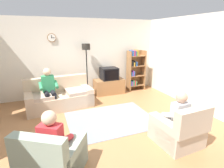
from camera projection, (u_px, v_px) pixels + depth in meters
ground_plane at (108, 125)px, 4.34m from camera, size 12.00×12.00×0.00m
back_wall_assembly at (83, 57)px, 6.35m from camera, size 6.20×0.17×2.70m
right_wall at (202, 64)px, 4.97m from camera, size 0.12×5.80×2.70m
couch at (60, 97)px, 5.32m from camera, size 1.98×1.06×0.90m
tv_stand at (109, 86)px, 6.58m from camera, size 1.10×0.56×0.54m
tv at (109, 74)px, 6.43m from camera, size 0.60×0.49×0.44m
bookshelf at (135, 69)px, 6.88m from camera, size 0.68×0.36×1.58m
floor_lamp at (86, 55)px, 6.07m from camera, size 0.28×0.28×1.85m
armchair_near_window at (53, 160)px, 2.73m from camera, size 1.15×1.17×0.90m
armchair_near_bookshelf at (178, 131)px, 3.55m from camera, size 0.85×0.92×0.90m
area_rug at (111, 119)px, 4.61m from camera, size 2.20×1.70×0.01m
person_on_couch at (49, 87)px, 5.02m from camera, size 0.54×0.56×1.24m
person_in_left_armchair at (55, 139)px, 2.72m from camera, size 0.61×0.64×1.12m
person_in_right_armchair at (176, 115)px, 3.54m from camera, size 0.53×0.55×1.12m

